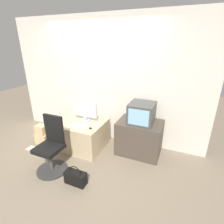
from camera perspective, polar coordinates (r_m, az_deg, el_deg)
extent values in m
plane|color=#7F705B|center=(3.32, -13.30, -17.61)|extent=(12.00, 12.00, 0.00)
cube|color=silver|center=(3.78, -3.13, 10.01)|extent=(4.40, 0.05, 2.60)
cube|color=#CCB289|center=(3.77, -10.46, -6.96)|extent=(1.04, 0.82, 0.56)
cube|color=#4C4238|center=(3.51, 8.88, -8.20)|extent=(0.84, 0.59, 0.67)
cylinder|color=#B2B2B7|center=(3.68, -8.64, -2.54)|extent=(0.22, 0.22, 0.02)
cylinder|color=#B2B2B7|center=(3.66, -8.68, -1.90)|extent=(0.09, 0.09, 0.07)
cube|color=#B2B2B7|center=(3.60, -8.79, 0.71)|extent=(0.54, 0.01, 0.31)
cube|color=silver|center=(3.59, -8.84, 0.68)|extent=(0.51, 0.02, 0.29)
cube|color=white|center=(3.45, -10.54, -4.46)|extent=(0.36, 0.13, 0.01)
ellipsoid|color=black|center=(3.30, -7.04, -5.28)|extent=(0.06, 0.03, 0.03)
cube|color=#474747|center=(3.27, 9.68, -0.31)|extent=(0.45, 0.47, 0.38)
cube|color=#8CC6E5|center=(3.06, 8.61, -1.82)|extent=(0.37, 0.01, 0.30)
cylinder|color=#333333|center=(3.36, -18.92, -17.34)|extent=(0.51, 0.51, 0.03)
cylinder|color=#4C4C51|center=(3.24, -19.38, -14.49)|extent=(0.05, 0.05, 0.38)
cube|color=black|center=(3.12, -19.90, -11.12)|extent=(0.40, 0.40, 0.07)
cube|color=black|center=(3.09, -18.40, -5.21)|extent=(0.36, 0.05, 0.49)
cube|color=#D1B27F|center=(4.15, -21.62, -8.01)|extent=(0.30, 0.19, 0.23)
cube|color=#D1B27F|center=(4.05, -22.05, -5.34)|extent=(0.23, 0.17, 0.20)
cube|color=black|center=(2.97, -11.78, -20.29)|extent=(0.34, 0.15, 0.21)
torus|color=black|center=(2.89, -11.97, -18.53)|extent=(0.20, 0.01, 0.20)
cube|color=beige|center=(4.07, -24.62, -10.83)|extent=(0.21, 0.15, 0.02)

